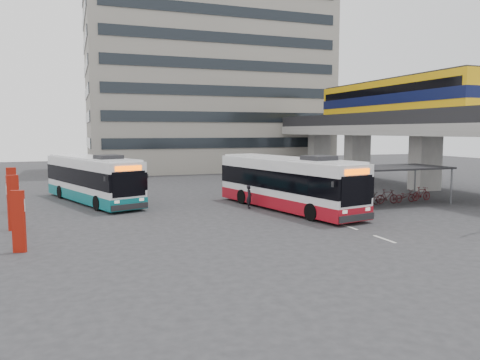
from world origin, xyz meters
name	(u,v)px	position (x,y,z in m)	size (l,w,h in m)	color
ground	(281,220)	(0.00, 0.00, 0.00)	(120.00, 120.00, 0.00)	#28282B
viaduct	(393,117)	(17.00, 12.33, 6.23)	(8.00, 32.00, 9.68)	gray
bike_shelter	(376,183)	(8.47, 3.00, 1.44)	(10.00, 4.00, 2.54)	#595B60
office_block	(208,73)	(6.00, 36.00, 12.50)	(30.00, 15.00, 25.00)	gray
road_markings	(348,227)	(2.50, -3.00, 0.01)	(0.15, 7.60, 0.01)	beige
bus_main	(287,184)	(1.81, 3.05, 1.65)	(5.08, 12.32, 3.56)	white
bus_teal	(92,180)	(-9.71, 10.47, 1.59)	(6.20, 11.77, 3.43)	white
pedestrian	(249,197)	(-0.30, 4.23, 0.75)	(0.55, 0.36, 1.51)	black
sign_totem_south	(19,221)	(-13.14, -2.88, 1.33)	(0.55, 0.27, 2.58)	#951509
sign_totem_mid	(13,202)	(-13.84, 1.96, 1.44)	(0.59, 0.35, 2.80)	#951509
sign_totem_north	(12,189)	(-14.52, 7.73, 1.43)	(0.60, 0.19, 2.77)	#951509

